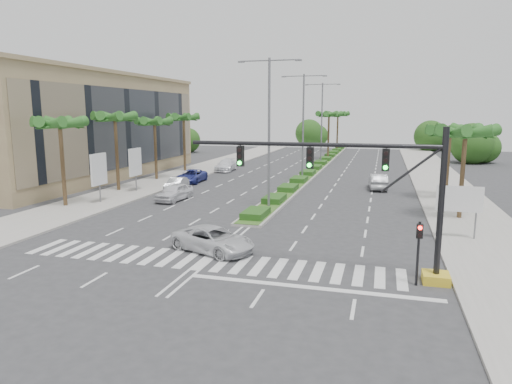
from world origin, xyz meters
TOP-DOWN VIEW (x-y plane):
  - ground at (0.00, 0.00)m, footprint 160.00×160.00m
  - footpath_right at (15.20, 20.00)m, footprint 6.00×120.00m
  - footpath_left at (-15.20, 20.00)m, footprint 6.00×120.00m
  - median at (0.00, 45.00)m, footprint 2.20×75.00m
  - median_grass at (0.00, 45.00)m, footprint 1.80×75.00m
  - building at (-26.00, 26.00)m, footprint 12.00×36.00m
  - signal_gantry at (9.27, -0.00)m, footprint 12.60×1.20m
  - pedestrian_signal at (10.60, -0.68)m, footprint 0.28×0.36m
  - direction_sign at (13.50, 7.99)m, footprint 2.70×0.11m
  - billboard_near at (-14.50, 12.00)m, footprint 0.18×2.10m
  - billboard_far at (-14.50, 18.00)m, footprint 0.18×2.10m
  - palm_left_near at (-16.50, 10.00)m, footprint 4.57×4.68m
  - palm_left_mid at (-16.50, 18.00)m, footprint 4.57×4.68m
  - palm_left_far at (-16.50, 26.00)m, footprint 4.57×4.68m
  - palm_left_end at (-16.50, 34.00)m, footprint 4.57×4.68m
  - palm_right_near at (14.50, 14.00)m, footprint 4.57×4.68m
  - palm_right_far at (14.50, 22.00)m, footprint 4.57×4.68m
  - palm_median_a at (0.00, 55.00)m, footprint 4.57×4.68m
  - palm_median_b at (0.00, 70.00)m, footprint 4.57×4.68m
  - streetlight_near at (0.00, 14.00)m, footprint 5.10×0.25m
  - streetlight_mid at (0.00, 30.00)m, footprint 5.10×0.25m
  - streetlight_far at (0.00, 46.00)m, footprint 5.10×0.25m
  - car_parked_a at (-8.98, 15.06)m, footprint 2.24×4.64m
  - car_parked_b at (-11.08, 19.97)m, footprint 1.73×4.09m
  - car_parked_c at (-11.80, 25.33)m, footprint 2.66×5.29m
  - car_parked_d at (-11.39, 36.10)m, footprint 2.48×5.47m
  - car_crossing at (-0.19, 1.73)m, footprint 5.56×4.03m
  - car_right at (8.51, 26.35)m, footprint 2.09×4.96m

SIDE VIEW (x-z plane):
  - ground at x=0.00m, z-range 0.00..0.00m
  - footpath_right at x=15.20m, z-range 0.00..0.15m
  - footpath_left at x=-15.20m, z-range 0.00..0.15m
  - median at x=0.00m, z-range 0.00..0.20m
  - median_grass at x=0.00m, z-range 0.20..0.24m
  - car_parked_b at x=-11.08m, z-range 0.00..1.31m
  - car_crossing at x=-0.19m, z-range 0.00..1.40m
  - car_parked_c at x=-11.80m, z-range 0.00..1.44m
  - car_parked_a at x=-8.98m, z-range 0.00..1.53m
  - car_parked_d at x=-11.39m, z-range 0.00..1.55m
  - car_right at x=8.51m, z-range 0.00..1.59m
  - pedestrian_signal at x=10.60m, z-range 0.54..3.54m
  - direction_sign at x=13.50m, z-range 0.75..4.15m
  - billboard_near at x=-14.50m, z-range 0.79..5.14m
  - billboard_far at x=-14.50m, z-range 0.79..5.14m
  - signal_gantry at x=9.27m, z-range -0.14..7.06m
  - palm_right_far at x=14.50m, z-range 2.54..9.29m
  - building at x=-26.00m, z-range 0.00..12.00m
  - palm_right_near at x=14.50m, z-range 2.68..9.73m
  - palm_left_far at x=-16.50m, z-range 2.82..10.17m
  - palm_left_near at x=-16.50m, z-range 2.91..10.46m
  - streetlight_near at x=0.00m, z-range 0.81..12.81m
  - streetlight_mid at x=0.00m, z-range 0.81..12.81m
  - streetlight_far at x=0.00m, z-range 0.81..12.81m
  - palm_left_end at x=-16.50m, z-range 3.01..10.76m
  - palm_left_mid at x=-16.50m, z-range 3.10..11.05m
  - palm_median_a at x=0.00m, z-range 3.15..11.20m
  - palm_median_b at x=0.00m, z-range 3.15..11.20m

